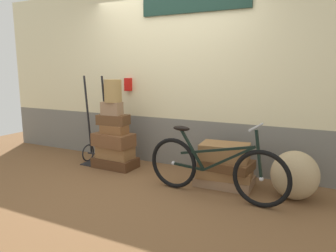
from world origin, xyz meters
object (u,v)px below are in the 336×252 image
suitcase_8 (226,165)px  burlap_sack (295,175)px  suitcase_0 (115,162)px  suitcase_4 (113,120)px  wicker_basket (113,91)px  bicycle (213,168)px  suitcase_3 (114,129)px  luggage_trolley (97,143)px  suitcase_6 (224,181)px  suitcase_7 (225,172)px  suitcase_5 (112,109)px  suitcase_9 (225,152)px  suitcase_1 (115,152)px  suitcase_2 (113,140)px

suitcase_8 → burlap_sack: size_ratio=1.11×
suitcase_0 → suitcase_4: bearing=161.3°
wicker_basket → bicycle: bearing=-13.0°
suitcase_3 → luggage_trolley: 0.48m
suitcase_6 → suitcase_7: size_ratio=1.06×
suitcase_0 → suitcase_7: 1.70m
suitcase_5 → burlap_sack: suitcase_5 is taller
suitcase_3 → suitcase_7: size_ratio=0.57×
suitcase_6 → luggage_trolley: (-2.07, 0.03, 0.27)m
suitcase_0 → suitcase_9: suitcase_9 is taller
suitcase_7 → suitcase_4: bearing=173.7°
burlap_sack → luggage_trolley: bearing=178.2°
suitcase_0 → luggage_trolley: luggage_trolley is taller
suitcase_4 → wicker_basket: bearing=-45.4°
suitcase_1 → suitcase_5: (-0.03, -0.02, 0.65)m
wicker_basket → burlap_sack: (2.52, -0.04, -0.87)m
suitcase_6 → bicycle: bicycle is taller
suitcase_3 → suitcase_4: suitcase_4 is taller
suitcase_0 → burlap_sack: burlap_sack is taller
suitcase_9 → wicker_basket: size_ratio=1.82×
suitcase_8 → luggage_trolley: size_ratio=0.46×
suitcase_3 → suitcase_1: bearing=119.1°
suitcase_7 → bicycle: (-0.02, -0.41, 0.17)m
burlap_sack → bicycle: (-0.84, -0.35, 0.06)m
burlap_sack → bicycle: 0.92m
suitcase_2 → bicycle: size_ratio=0.34×
luggage_trolley → burlap_sack: (2.90, -0.09, -0.04)m
suitcase_4 → suitcase_7: 1.81m
suitcase_8 → bicycle: bearing=-91.2°
suitcase_3 → suitcase_6: 1.75m
bicycle → suitcase_7: bearing=87.2°
suitcase_3 → burlap_sack: size_ratio=0.68×
suitcase_7 → suitcase_9: 0.27m
suitcase_1 → luggage_trolley: size_ratio=0.39×
suitcase_7 → burlap_sack: (0.82, -0.06, 0.11)m
suitcase_0 → suitcase_8: suitcase_8 is taller
suitcase_9 → burlap_sack: (0.84, -0.06, -0.16)m
suitcase_5 → wicker_basket: 0.26m
suitcase_2 → suitcase_6: suitcase_2 is taller
suitcase_4 → wicker_basket: wicker_basket is taller
bicycle → suitcase_8: bearing=83.1°
suitcase_3 → suitcase_8: bearing=1.2°
suitcase_3 → suitcase_8: 1.73m
suitcase_1 → suitcase_3: suitcase_3 is taller
suitcase_1 → burlap_sack: size_ratio=0.95×
wicker_basket → suitcase_0: bearing=107.0°
suitcase_4 → luggage_trolley: bearing=169.5°
suitcase_7 → burlap_sack: size_ratio=1.19×
suitcase_0 → bicycle: bicycle is taller
suitcase_5 → suitcase_9: 1.76m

